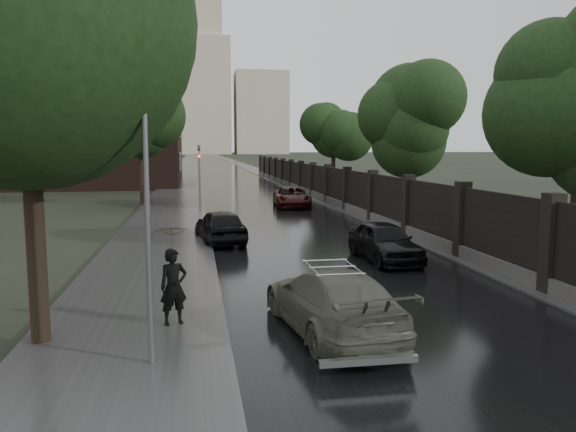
{
  "coord_description": "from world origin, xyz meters",
  "views": [
    {
      "loc": [
        -4.61,
        -8.15,
        3.89
      ],
      "look_at": [
        -1.41,
        10.96,
        1.5
      ],
      "focal_mm": 35.0,
      "sensor_mm": 36.0,
      "label": 1
    }
  ],
  "objects_px": {
    "traffic_light": "(199,173)",
    "pedestrian_umbrella": "(172,246)",
    "volga_sedan": "(332,301)",
    "tree_left_far": "(141,126)",
    "tree_left_near": "(23,6)",
    "tree_right_c": "(334,135)",
    "tree_right_b": "(412,128)",
    "car_right_far": "(292,197)",
    "lamp_post": "(147,220)",
    "car_right_near": "(384,242)",
    "hatchback_left": "(220,226)"
  },
  "relations": [
    {
      "from": "lamp_post",
      "to": "car_right_near",
      "type": "relative_size",
      "value": 1.28
    },
    {
      "from": "hatchback_left",
      "to": "pedestrian_umbrella",
      "type": "relative_size",
      "value": 1.62
    },
    {
      "from": "tree_right_c",
      "to": "lamp_post",
      "type": "height_order",
      "value": "tree_right_c"
    },
    {
      "from": "car_right_far",
      "to": "pedestrian_umbrella",
      "type": "relative_size",
      "value": 1.88
    },
    {
      "from": "tree_right_b",
      "to": "volga_sedan",
      "type": "xyz_separation_m",
      "value": [
        -9.3,
        -18.98,
        -4.27
      ]
    },
    {
      "from": "tree_left_far",
      "to": "hatchback_left",
      "type": "height_order",
      "value": "tree_left_far"
    },
    {
      "from": "traffic_light",
      "to": "tree_left_far",
      "type": "bearing_deg",
      "value": 126.47
    },
    {
      "from": "traffic_light",
      "to": "volga_sedan",
      "type": "xyz_separation_m",
      "value": [
        2.5,
        -21.98,
        -1.72
      ]
    },
    {
      "from": "traffic_light",
      "to": "hatchback_left",
      "type": "height_order",
      "value": "traffic_light"
    },
    {
      "from": "tree_right_c",
      "to": "traffic_light",
      "type": "xyz_separation_m",
      "value": [
        -11.8,
        -15.01,
        -2.55
      ]
    },
    {
      "from": "tree_right_b",
      "to": "car_right_far",
      "type": "height_order",
      "value": "tree_right_b"
    },
    {
      "from": "tree_left_near",
      "to": "traffic_light",
      "type": "height_order",
      "value": "tree_left_near"
    },
    {
      "from": "tree_left_near",
      "to": "tree_right_c",
      "type": "relative_size",
      "value": 1.31
    },
    {
      "from": "tree_left_far",
      "to": "car_right_near",
      "type": "distance_m",
      "value": 22.78
    },
    {
      "from": "tree_left_far",
      "to": "pedestrian_umbrella",
      "type": "distance_m",
      "value": 26.75
    },
    {
      "from": "hatchback_left",
      "to": "car_right_near",
      "type": "relative_size",
      "value": 1.03
    },
    {
      "from": "pedestrian_umbrella",
      "to": "hatchback_left",
      "type": "bearing_deg",
      "value": 62.84
    },
    {
      "from": "car_right_far",
      "to": "tree_right_c",
      "type": "bearing_deg",
      "value": 69.1
    },
    {
      "from": "car_right_near",
      "to": "lamp_post",
      "type": "bearing_deg",
      "value": -133.63
    },
    {
      "from": "pedestrian_umbrella",
      "to": "car_right_far",
      "type": "bearing_deg",
      "value": 54.94
    },
    {
      "from": "traffic_light",
      "to": "car_right_near",
      "type": "height_order",
      "value": "traffic_light"
    },
    {
      "from": "tree_left_near",
      "to": "volga_sedan",
      "type": "height_order",
      "value": "tree_left_near"
    },
    {
      "from": "car_right_near",
      "to": "car_right_far",
      "type": "xyz_separation_m",
      "value": [
        -0.14,
        17.58,
        -0.02
      ]
    },
    {
      "from": "tree_left_near",
      "to": "traffic_light",
      "type": "bearing_deg",
      "value": 81.47
    },
    {
      "from": "tree_right_c",
      "to": "car_right_far",
      "type": "xyz_separation_m",
      "value": [
        -5.9,
        -12.5,
        -4.29
      ]
    },
    {
      "from": "lamp_post",
      "to": "volga_sedan",
      "type": "distance_m",
      "value": 4.39
    },
    {
      "from": "tree_left_near",
      "to": "tree_right_c",
      "type": "xyz_separation_m",
      "value": [
        15.1,
        37.0,
        -1.47
      ]
    },
    {
      "from": "lamp_post",
      "to": "tree_left_near",
      "type": "bearing_deg",
      "value": 145.71
    },
    {
      "from": "traffic_light",
      "to": "pedestrian_umbrella",
      "type": "xyz_separation_m",
      "value": [
        -0.78,
        -21.36,
        -0.56
      ]
    },
    {
      "from": "tree_left_near",
      "to": "lamp_post",
      "type": "distance_m",
      "value": 4.6
    },
    {
      "from": "tree_left_far",
      "to": "traffic_light",
      "type": "distance_m",
      "value": 6.84
    },
    {
      "from": "hatchback_left",
      "to": "pedestrian_umbrella",
      "type": "xyz_separation_m",
      "value": [
        -1.48,
        -10.91,
        1.14
      ]
    },
    {
      "from": "tree_right_b",
      "to": "hatchback_left",
      "type": "height_order",
      "value": "tree_right_b"
    },
    {
      "from": "tree_left_near",
      "to": "car_right_far",
      "type": "xyz_separation_m",
      "value": [
        9.2,
        24.5,
        -5.76
      ]
    },
    {
      "from": "tree_right_b",
      "to": "pedestrian_umbrella",
      "type": "relative_size",
      "value": 2.77
    },
    {
      "from": "car_right_near",
      "to": "hatchback_left",
      "type": "bearing_deg",
      "value": 135.85
    },
    {
      "from": "tree_left_far",
      "to": "lamp_post",
      "type": "xyz_separation_m",
      "value": [
        2.6,
        -28.5,
        -2.57
      ]
    },
    {
      "from": "lamp_post",
      "to": "car_right_far",
      "type": "height_order",
      "value": "lamp_post"
    },
    {
      "from": "lamp_post",
      "to": "volga_sedan",
      "type": "relative_size",
      "value": 1.09
    },
    {
      "from": "tree_left_near",
      "to": "tree_right_b",
      "type": "bearing_deg",
      "value": 51.52
    },
    {
      "from": "tree_right_b",
      "to": "volga_sedan",
      "type": "bearing_deg",
      "value": -116.1
    },
    {
      "from": "tree_left_far",
      "to": "tree_right_b",
      "type": "distance_m",
      "value": 17.45
    },
    {
      "from": "lamp_post",
      "to": "tree_left_far",
      "type": "bearing_deg",
      "value": 95.21
    },
    {
      "from": "tree_right_b",
      "to": "car_right_far",
      "type": "distance_m",
      "value": 9.13
    },
    {
      "from": "tree_right_c",
      "to": "lamp_post",
      "type": "distance_m",
      "value": 40.67
    },
    {
      "from": "traffic_light",
      "to": "tree_right_c",
      "type": "bearing_deg",
      "value": 51.82
    },
    {
      "from": "lamp_post",
      "to": "car_right_far",
      "type": "distance_m",
      "value": 27.0
    },
    {
      "from": "volga_sedan",
      "to": "tree_left_far",
      "type": "bearing_deg",
      "value": -84.47
    },
    {
      "from": "tree_right_c",
      "to": "traffic_light",
      "type": "height_order",
      "value": "tree_right_c"
    },
    {
      "from": "tree_left_near",
      "to": "car_right_far",
      "type": "distance_m",
      "value": 26.79
    }
  ]
}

